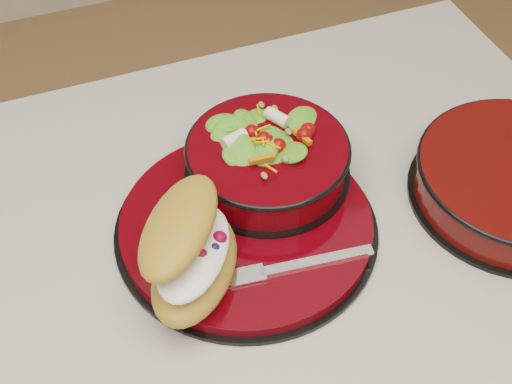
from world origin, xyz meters
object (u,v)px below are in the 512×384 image
object	(u,v)px
salad_bowl	(268,156)
croissant	(192,250)
dinner_plate	(247,226)
fork	(296,265)

from	to	relation	value
salad_bowl	croissant	world-z (taller)	croissant
dinner_plate	croissant	world-z (taller)	croissant
dinner_plate	salad_bowl	world-z (taller)	salad_bowl
dinner_plate	croissant	xyz separation A→B (m)	(-0.08, -0.05, 0.05)
dinner_plate	salad_bowl	size ratio (longest dim) A/B	1.53
salad_bowl	croissant	size ratio (longest dim) A/B	1.10
fork	dinner_plate	bearing A→B (deg)	25.18
salad_bowl	croissant	bearing A→B (deg)	-139.12
salad_bowl	croissant	xyz separation A→B (m)	(-0.13, -0.11, 0.01)
croissant	dinner_plate	bearing A→B (deg)	-21.40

